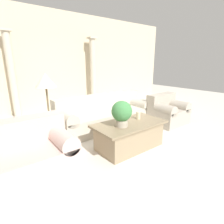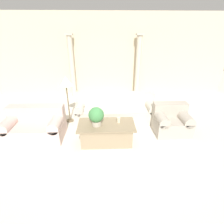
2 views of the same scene
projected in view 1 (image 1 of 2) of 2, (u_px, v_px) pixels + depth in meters
The scene contains 11 objects.
ground_plane at pixel (120, 138), 3.79m from camera, with size 16.00×16.00×0.00m, color silver.
wall_back at pixel (57, 62), 5.88m from camera, with size 10.00×0.06×3.20m.
sofa_long at pixel (104, 114), 4.41m from camera, with size 2.42×0.85×0.80m.
loveseat at pixel (20, 155), 2.46m from camera, with size 1.43×0.85×0.80m.
coffee_table at pixel (129, 135), 3.33m from camera, with size 1.37×0.73×0.50m.
potted_plant at pixel (122, 113), 3.02m from camera, with size 0.36×0.36×0.46m.
pillar_candle at pixel (138, 115), 3.47m from camera, with size 0.08×0.08×0.14m.
floor_lamp at pixel (46, 84), 3.28m from camera, with size 0.39×0.39×1.39m.
column_left at pixel (12, 75), 4.88m from camera, with size 0.29×0.29×2.43m.
column_right at pixel (93, 72), 6.42m from camera, with size 0.29×0.29×2.43m.
armchair at pixel (167, 111), 4.66m from camera, with size 0.92×0.77×0.76m.
Camera 1 is at (-2.25, -2.66, 1.60)m, focal length 28.00 mm.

